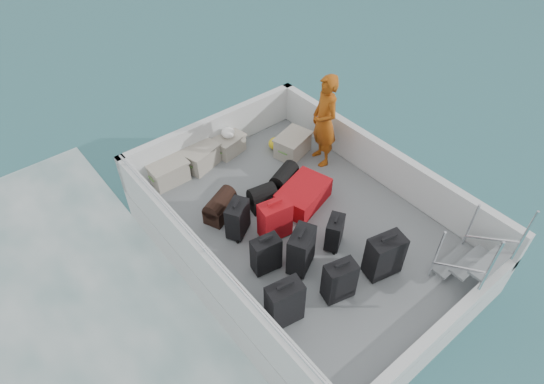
{
  "coord_description": "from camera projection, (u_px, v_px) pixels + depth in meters",
  "views": [
    {
      "loc": [
        -3.37,
        -3.37,
        5.81
      ],
      "look_at": [
        -0.16,
        0.57,
        1.0
      ],
      "focal_mm": 30.0,
      "sensor_mm": 36.0,
      "label": 1
    }
  ],
  "objects": [
    {
      "name": "ground",
      "position": [
        302.0,
        251.0,
        7.44
      ],
      "size": [
        160.0,
        160.0,
        0.0
      ],
      "primitive_type": "plane",
      "color": "#174F52",
      "rests_on": "ground"
    },
    {
      "name": "ferry_hull",
      "position": [
        303.0,
        239.0,
        7.23
      ],
      "size": [
        3.6,
        5.0,
        0.6
      ],
      "primitive_type": "cube",
      "color": "silver",
      "rests_on": "ground"
    },
    {
      "name": "deck",
      "position": [
        304.0,
        225.0,
        7.02
      ],
      "size": [
        3.3,
        4.7,
        0.02
      ],
      "primitive_type": "cube",
      "color": "slate",
      "rests_on": "ferry_hull"
    },
    {
      "name": "deck_fittings",
      "position": [
        337.0,
        210.0,
        6.73
      ],
      "size": [
        3.6,
        5.0,
        0.9
      ],
      "color": "silver",
      "rests_on": "deck"
    },
    {
      "name": "suitcase_0",
      "position": [
        285.0,
        304.0,
        5.59
      ],
      "size": [
        0.48,
        0.33,
        0.69
      ],
      "primitive_type": "cube",
      "rotation": [
        0.0,
        0.0,
        -0.18
      ],
      "color": "black",
      "rests_on": "deck"
    },
    {
      "name": "suitcase_1",
      "position": [
        266.0,
        255.0,
        6.21
      ],
      "size": [
        0.42,
        0.29,
        0.59
      ],
      "primitive_type": "cube",
      "rotation": [
        0.0,
        0.0,
        -0.17
      ],
      "color": "black",
      "rests_on": "deck"
    },
    {
      "name": "suitcase_2",
      "position": [
        238.0,
        219.0,
        6.7
      ],
      "size": [
        0.47,
        0.41,
        0.58
      ],
      "primitive_type": "cube",
      "rotation": [
        0.0,
        0.0,
        0.55
      ],
      "color": "black",
      "rests_on": "deck"
    },
    {
      "name": "suitcase_3",
      "position": [
        339.0,
        281.0,
        5.87
      ],
      "size": [
        0.45,
        0.33,
        0.63
      ],
      "primitive_type": "cube",
      "rotation": [
        0.0,
        0.0,
        -0.25
      ],
      "color": "black",
      "rests_on": "deck"
    },
    {
      "name": "suitcase_4",
      "position": [
        301.0,
        251.0,
        6.21
      ],
      "size": [
        0.53,
        0.45,
        0.67
      ],
      "primitive_type": "cube",
      "rotation": [
        0.0,
        0.0,
        0.49
      ],
      "color": "black",
      "rests_on": "deck"
    },
    {
      "name": "suitcase_5",
      "position": [
        275.0,
        220.0,
        6.65
      ],
      "size": [
        0.5,
        0.35,
        0.63
      ],
      "primitive_type": "cube",
      "rotation": [
        0.0,
        0.0,
        -0.17
      ],
      "color": "#B30D10",
      "rests_on": "deck"
    },
    {
      "name": "suitcase_6",
      "position": [
        384.0,
        256.0,
        6.14
      ],
      "size": [
        0.54,
        0.39,
        0.67
      ],
      "primitive_type": "cube",
      "rotation": [
        0.0,
        0.0,
        -0.22
      ],
      "color": "black",
      "rests_on": "deck"
    },
    {
      "name": "suitcase_7",
      "position": [
        334.0,
        233.0,
        6.55
      ],
      "size": [
        0.42,
        0.37,
        0.52
      ],
      "primitive_type": "cube",
      "rotation": [
        0.0,
        0.0,
        0.55
      ],
      "color": "black",
      "rests_on": "deck"
    },
    {
      "name": "suitcase_8",
      "position": [
        303.0,
        195.0,
        7.25
      ],
      "size": [
        1.0,
        0.8,
        0.34
      ],
      "primitive_type": "cube",
      "rotation": [
        0.0,
        0.0,
        1.85
      ],
      "color": "#B30D10",
      "rests_on": "deck"
    },
    {
      "name": "duffel_0",
      "position": [
        220.0,
        208.0,
        7.05
      ],
      "size": [
        0.63,
        0.5,
        0.32
      ],
      "primitive_type": null,
      "rotation": [
        0.0,
        0.0,
        0.41
      ],
      "color": "black",
      "rests_on": "deck"
    },
    {
      "name": "duffel_1",
      "position": [
        262.0,
        199.0,
        7.2
      ],
      "size": [
        0.47,
        0.37,
        0.32
      ],
      "primitive_type": null,
      "rotation": [
        0.0,
        0.0,
        -0.18
      ],
      "color": "black",
      "rests_on": "deck"
    },
    {
      "name": "duffel_2",
      "position": [
        284.0,
        181.0,
        7.51
      ],
      "size": [
        0.6,
        0.47,
        0.32
      ],
      "primitive_type": null,
      "rotation": [
        0.0,
        0.0,
        0.37
      ],
      "color": "black",
      "rests_on": "deck"
    },
    {
      "name": "crate_0",
      "position": [
        169.0,
        173.0,
        7.63
      ],
      "size": [
        0.6,
        0.41,
        0.36
      ],
      "primitive_type": "cube",
      "rotation": [
        0.0,
        0.0,
        -0.0
      ],
      "color": "#AAA194",
      "rests_on": "deck"
    },
    {
      "name": "crate_1",
      "position": [
        201.0,
        158.0,
        7.92
      ],
      "size": [
        0.69,
        0.56,
        0.36
      ],
      "primitive_type": "cube",
      "rotation": [
        0.0,
        0.0,
        0.29
      ],
      "color": "#AAA194",
      "rests_on": "deck"
    },
    {
      "name": "crate_2",
      "position": [
        229.0,
        145.0,
        8.21
      ],
      "size": [
        0.59,
        0.46,
        0.32
      ],
      "primitive_type": "cube",
      "rotation": [
        0.0,
        0.0,
        0.2
      ],
      "color": "#AAA194",
      "rests_on": "deck"
    },
    {
      "name": "crate_3",
      "position": [
        293.0,
        145.0,
        8.17
      ],
      "size": [
        0.7,
        0.57,
        0.37
      ],
      "primitive_type": "cube",
      "rotation": [
        0.0,
        0.0,
        0.27
      ],
      "color": "#AAA194",
      "rests_on": "deck"
    },
    {
      "name": "yellow_bag",
      "position": [
        276.0,
        143.0,
        8.33
      ],
      "size": [
        0.28,
        0.26,
        0.22
      ],
      "primitive_type": "ellipsoid",
      "color": "gold",
      "rests_on": "deck"
    },
    {
      "name": "white_bag",
      "position": [
        228.0,
        134.0,
        8.04
      ],
      "size": [
        0.24,
        0.24,
        0.18
      ],
      "primitive_type": "ellipsoid",
      "color": "white",
      "rests_on": "crate_2"
    },
    {
      "name": "passenger",
      "position": [
        324.0,
        121.0,
        7.58
      ],
      "size": [
        0.56,
        0.71,
        1.67
      ],
      "primitive_type": "imported",
      "rotation": [
        0.0,
        0.0,
        -1.88
      ],
      "color": "orange",
      "rests_on": "deck"
    }
  ]
}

